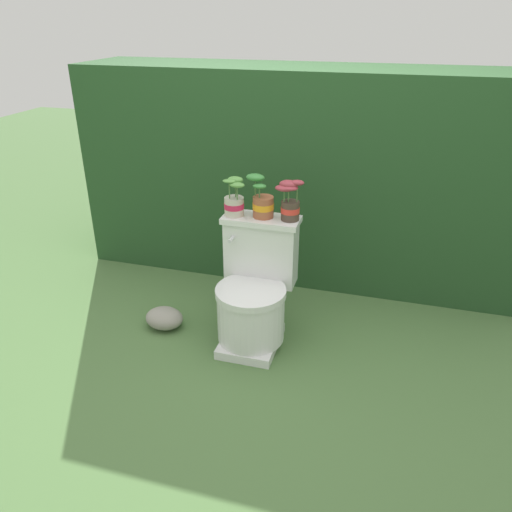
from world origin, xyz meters
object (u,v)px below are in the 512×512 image
(potted_plant_midleft, at_px, (262,202))
(potted_plant_middle, at_px, (290,201))
(potted_plant_left, at_px, (234,201))
(toilet, at_px, (254,294))
(garden_stone, at_px, (164,318))

(potted_plant_midleft, distance_m, potted_plant_middle, 0.15)
(potted_plant_left, bearing_deg, potted_plant_midleft, 9.29)
(toilet, relative_size, potted_plant_middle, 3.13)
(garden_stone, bearing_deg, potted_plant_left, 23.04)
(toilet, bearing_deg, garden_stone, -175.25)
(potted_plant_midleft, bearing_deg, potted_plant_left, -170.71)
(potted_plant_left, relative_size, garden_stone, 0.96)
(garden_stone, bearing_deg, potted_plant_midleft, 19.47)
(toilet, xyz_separation_m, potted_plant_middle, (0.15, 0.14, 0.49))
(potted_plant_left, distance_m, potted_plant_midleft, 0.15)
(potted_plant_left, height_order, potted_plant_middle, potted_plant_middle)
(potted_plant_midleft, distance_m, garden_stone, 0.89)
(toilet, bearing_deg, potted_plant_midleft, 89.26)
(toilet, relative_size, potted_plant_midleft, 2.97)
(potted_plant_middle, distance_m, garden_stone, 0.99)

